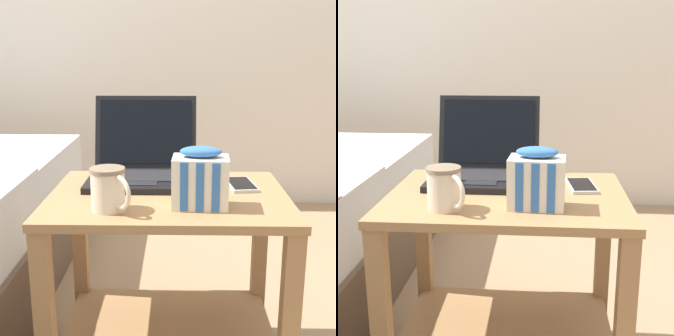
{
  "view_description": "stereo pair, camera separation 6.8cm",
  "coord_description": "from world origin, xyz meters",
  "views": [
    {
      "loc": [
        0.02,
        -1.2,
        0.92
      ],
      "look_at": [
        0.0,
        -0.04,
        0.63
      ],
      "focal_mm": 50.0,
      "sensor_mm": 36.0,
      "label": 1
    },
    {
      "loc": [
        0.09,
        -1.2,
        0.92
      ],
      "look_at": [
        0.0,
        -0.04,
        0.63
      ],
      "focal_mm": 50.0,
      "sensor_mm": 36.0,
      "label": 2
    }
  ],
  "objects": [
    {
      "name": "laptop",
      "position": [
        -0.08,
        0.15,
        0.6
      ],
      "size": [
        0.32,
        0.3,
        0.24
      ],
      "color": "black",
      "rests_on": "bedside_table"
    },
    {
      "name": "bedside_table",
      "position": [
        0.0,
        0.0,
        0.35
      ],
      "size": [
        0.64,
        0.48,
        0.55
      ],
      "color": "#997047",
      "rests_on": "ground_plane"
    },
    {
      "name": "cell_phone",
      "position": [
        0.2,
        0.08,
        0.56
      ],
      "size": [
        0.09,
        0.15,
        0.01
      ],
      "color": "#B7BABC",
      "rests_on": "bedside_table"
    },
    {
      "name": "mug_front_left",
      "position": [
        -0.14,
        -0.14,
        0.61
      ],
      "size": [
        0.11,
        0.11,
        0.1
      ],
      "color": "beige",
      "rests_on": "bedside_table"
    },
    {
      "name": "snack_bag",
      "position": [
        0.08,
        -0.11,
        0.62
      ],
      "size": [
        0.14,
        0.1,
        0.15
      ],
      "color": "silver",
      "rests_on": "bedside_table"
    }
  ]
}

